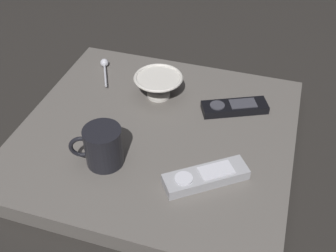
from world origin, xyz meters
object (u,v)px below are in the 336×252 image
at_px(teaspoon, 105,65).
at_px(tv_remote_far, 234,107).
at_px(cereal_bowl, 158,85).
at_px(tv_remote_near, 206,177).
at_px(coffee_mug, 103,146).

bearing_deg(teaspoon, tv_remote_far, 168.66).
relative_size(cereal_bowl, tv_remote_near, 0.72).
xyz_separation_m(coffee_mug, teaspoon, (0.15, -0.33, -0.03)).
distance_m(coffee_mug, teaspoon, 0.36).
height_order(cereal_bowl, coffee_mug, coffee_mug).
bearing_deg(tv_remote_near, teaspoon, -41.30).
distance_m(coffee_mug, tv_remote_far, 0.35).
distance_m(coffee_mug, tv_remote_near, 0.22).
relative_size(cereal_bowl, tv_remote_far, 0.74).
bearing_deg(tv_remote_far, teaspoon, -11.34).
bearing_deg(cereal_bowl, teaspoon, -22.05).
bearing_deg(coffee_mug, tv_remote_near, -177.33).
relative_size(coffee_mug, tv_remote_far, 0.65).
bearing_deg(coffee_mug, tv_remote_far, -132.54).
height_order(cereal_bowl, tv_remote_near, cereal_bowl).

